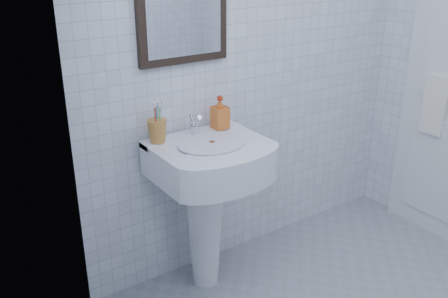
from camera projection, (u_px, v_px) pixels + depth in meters
wall_back at (256, 50)px, 2.81m from camera, size 2.20×0.02×2.50m
wall_left at (207, 168)px, 1.32m from camera, size 0.02×2.40×2.50m
washbasin at (207, 190)px, 2.64m from camera, size 0.58×0.42×0.89m
faucet at (195, 126)px, 2.60m from camera, size 0.05×0.10×0.12m
toothbrush_cup at (157, 131)px, 2.49m from camera, size 0.13×0.13×0.12m
soap_dispenser at (220, 112)px, 2.67m from camera, size 0.08×0.08×0.18m
wall_mirror at (183, 0)px, 2.43m from camera, size 0.50×0.04×0.62m
towel_ring at (441, 77)px, 3.06m from camera, size 0.01×0.18×0.18m
hand_towel at (435, 105)px, 3.12m from camera, size 0.03×0.16×0.38m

